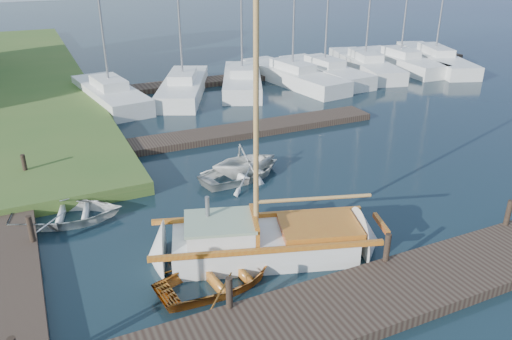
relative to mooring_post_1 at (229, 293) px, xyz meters
name	(u,v)px	position (x,y,z in m)	size (l,w,h in m)	color
ground	(256,202)	(3.00, 5.00, -0.70)	(160.00, 160.00, 0.00)	black
near_dock	(361,302)	(3.00, -1.00, -0.55)	(18.00, 2.20, 0.30)	#2E2019
far_dock	(236,132)	(5.00, 11.50, -0.55)	(14.00, 1.60, 0.30)	#2E2019
pontoon	(290,73)	(13.00, 21.00, -0.55)	(30.00, 1.60, 0.30)	#2E2019
mooring_post_1	(229,293)	(0.00, 0.00, 0.00)	(0.16, 0.16, 0.80)	black
mooring_post_2	(387,247)	(4.50, 0.00, 0.00)	(0.16, 0.16, 0.80)	black
mooring_post_3	(508,213)	(9.00, 0.00, 0.00)	(0.16, 0.16, 0.80)	black
mooring_post_4	(31,229)	(-4.00, 5.00, 0.00)	(0.16, 0.16, 0.80)	black
mooring_post_5	(24,165)	(-4.00, 10.00, 0.00)	(0.16, 0.16, 0.80)	black
sailboat	(269,244)	(2.00, 1.98, -0.36)	(7.41, 4.01, 9.83)	white
dinghy	(222,272)	(0.29, 1.26, -0.35)	(2.45, 3.42, 0.71)	maroon
tender_a	(67,211)	(-2.95, 6.35, -0.35)	(2.42, 3.38, 0.70)	white
tender_b	(244,158)	(3.55, 7.22, -0.02)	(2.22, 2.58, 1.36)	white
tender_c	(242,169)	(3.37, 7.00, -0.35)	(2.42, 3.39, 0.70)	white
marina_boat_0	(110,93)	(0.68, 19.30, -0.12)	(3.26, 7.92, 11.69)	white
marina_boat_1	(183,86)	(4.86, 19.11, -0.14)	(5.26, 8.04, 9.48)	white
marina_boat_2	(242,79)	(8.61, 19.08, -0.13)	(5.02, 7.81, 10.63)	white
marina_boat_3	(292,75)	(12.01, 18.91, -0.14)	(3.42, 9.20, 10.76)	white
marina_boat_4	(324,70)	(14.51, 19.08, -0.13)	(2.68, 8.12, 11.33)	white
marina_boat_5	(365,63)	(18.23, 19.73, -0.14)	(4.32, 9.28, 10.22)	white
marina_boat_6	(400,60)	(21.18, 19.54, -0.14)	(2.60, 8.28, 9.88)	white
marina_boat_7	(435,58)	(24.12, 19.22, -0.14)	(5.58, 10.41, 10.74)	white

